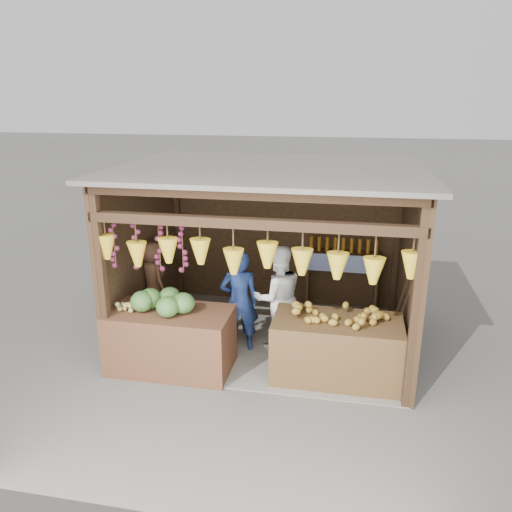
{
  "coord_description": "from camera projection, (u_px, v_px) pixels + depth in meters",
  "views": [
    {
      "loc": [
        1.15,
        -6.92,
        3.61
      ],
      "look_at": [
        -0.19,
        -0.1,
        1.37
      ],
      "focal_mm": 35.0,
      "sensor_mm": 36.0,
      "label": 1
    }
  ],
  "objects": [
    {
      "name": "stool",
      "position": [
        156.0,
        321.0,
        8.05
      ],
      "size": [
        0.31,
        0.31,
        0.29
      ],
      "primitive_type": "cube",
      "color": "black",
      "rests_on": "ground"
    },
    {
      "name": "vendor_seated",
      "position": [
        153.0,
        278.0,
        7.82
      ],
      "size": [
        0.68,
        0.67,
        1.18
      ],
      "primitive_type": "imported",
      "rotation": [
        0.0,
        0.0,
        2.4
      ],
      "color": "#523320",
      "rests_on": "stool"
    },
    {
      "name": "man_standing",
      "position": [
        239.0,
        301.0,
        7.2
      ],
      "size": [
        0.65,
        0.52,
        1.55
      ],
      "primitive_type": "imported",
      "rotation": [
        0.0,
        0.0,
        3.43
      ],
      "color": "navy",
      "rests_on": "ground"
    },
    {
      "name": "counter_right",
      "position": [
        336.0,
        349.0,
        6.57
      ],
      "size": [
        1.67,
        0.85,
        0.84
      ],
      "primitive_type": "cube",
      "color": "#4F331A",
      "rests_on": "ground"
    },
    {
      "name": "mango_pile",
      "position": [
        340.0,
        312.0,
        6.41
      ],
      "size": [
        1.4,
        0.64,
        0.22
      ],
      "primitive_type": null,
      "color": "#D0621B",
      "rests_on": "counter_right"
    },
    {
      "name": "woman_standing",
      "position": [
        278.0,
        298.0,
        7.3
      ],
      "size": [
        0.95,
        0.87,
        1.58
      ],
      "primitive_type": "imported",
      "rotation": [
        0.0,
        0.0,
        3.57
      ],
      "color": "white",
      "rests_on": "ground"
    },
    {
      "name": "tanfruit_pile",
      "position": [
        126.0,
        305.0,
        6.73
      ],
      "size": [
        0.34,
        0.4,
        0.13
      ],
      "primitive_type": null,
      "color": "tan",
      "rests_on": "counter_left"
    },
    {
      "name": "stall_structure",
      "position": [
        267.0,
        236.0,
        7.24
      ],
      "size": [
        4.3,
        3.3,
        2.66
      ],
      "color": "slate",
      "rests_on": "ground"
    },
    {
      "name": "back_shelf",
      "position": [
        342.0,
        263.0,
        8.52
      ],
      "size": [
        1.25,
        0.32,
        1.32
      ],
      "color": "#382314",
      "rests_on": "ground"
    },
    {
      "name": "counter_left",
      "position": [
        171.0,
        340.0,
        6.81
      ],
      "size": [
        1.66,
        0.85,
        0.85
      ],
      "primitive_type": "cube",
      "color": "#472817",
      "rests_on": "ground"
    },
    {
      "name": "ground",
      "position": [
        269.0,
        338.0,
        7.78
      ],
      "size": [
        80.0,
        80.0,
        0.0
      ],
      "primitive_type": "plane",
      "color": "#514F49",
      "rests_on": "ground"
    },
    {
      "name": "melon_pile",
      "position": [
        162.0,
        300.0,
        6.64
      ],
      "size": [
        1.0,
        0.5,
        0.32
      ],
      "primitive_type": null,
      "color": "#184B14",
      "rests_on": "counter_left"
    }
  ]
}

